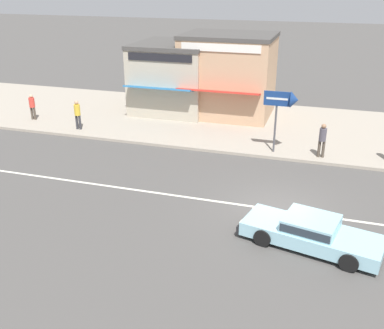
{
  "coord_description": "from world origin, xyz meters",
  "views": [
    {
      "loc": [
        1.37,
        -15.64,
        8.36
      ],
      "look_at": [
        -3.98,
        1.55,
        0.8
      ],
      "focal_mm": 42.0,
      "sensor_mm": 36.0,
      "label": 1
    }
  ],
  "objects_px": {
    "shopfront_corner_warung": "(174,77)",
    "shopfront_mid_block": "(228,75)",
    "pedestrian_near_clock": "(77,113)",
    "pedestrian_far_end": "(322,138)",
    "sedan_pale_blue_2": "(310,232)",
    "pedestrian_mid_kerb": "(32,105)",
    "arrow_signboard": "(290,102)"
  },
  "relations": [
    {
      "from": "shopfront_corner_warung",
      "to": "shopfront_mid_block",
      "type": "relative_size",
      "value": 1.08
    },
    {
      "from": "pedestrian_near_clock",
      "to": "shopfront_mid_block",
      "type": "relative_size",
      "value": 0.31
    },
    {
      "from": "pedestrian_far_end",
      "to": "shopfront_mid_block",
      "type": "height_order",
      "value": "shopfront_mid_block"
    },
    {
      "from": "sedan_pale_blue_2",
      "to": "pedestrian_near_clock",
      "type": "distance_m",
      "value": 15.99
    },
    {
      "from": "pedestrian_mid_kerb",
      "to": "pedestrian_far_end",
      "type": "distance_m",
      "value": 17.33
    },
    {
      "from": "pedestrian_mid_kerb",
      "to": "shopfront_mid_block",
      "type": "bearing_deg",
      "value": 23.19
    },
    {
      "from": "arrow_signboard",
      "to": "pedestrian_near_clock",
      "type": "height_order",
      "value": "arrow_signboard"
    },
    {
      "from": "shopfront_corner_warung",
      "to": "shopfront_mid_block",
      "type": "xyz_separation_m",
      "value": [
        3.6,
        -0.07,
        0.34
      ]
    },
    {
      "from": "arrow_signboard",
      "to": "pedestrian_far_end",
      "type": "bearing_deg",
      "value": -0.33
    },
    {
      "from": "pedestrian_far_end",
      "to": "shopfront_corner_warung",
      "type": "xyz_separation_m",
      "value": [
        -9.71,
        6.07,
        1.19
      ]
    },
    {
      "from": "sedan_pale_blue_2",
      "to": "pedestrian_far_end",
      "type": "distance_m",
      "value": 8.04
    },
    {
      "from": "sedan_pale_blue_2",
      "to": "shopfront_corner_warung",
      "type": "xyz_separation_m",
      "value": [
        -9.71,
        14.09,
        1.8
      ]
    },
    {
      "from": "sedan_pale_blue_2",
      "to": "shopfront_corner_warung",
      "type": "distance_m",
      "value": 17.2
    },
    {
      "from": "shopfront_corner_warung",
      "to": "shopfront_mid_block",
      "type": "distance_m",
      "value": 3.62
    },
    {
      "from": "pedestrian_near_clock",
      "to": "shopfront_mid_block",
      "type": "height_order",
      "value": "shopfront_mid_block"
    },
    {
      "from": "arrow_signboard",
      "to": "pedestrian_near_clock",
      "type": "distance_m",
      "value": 12.04
    },
    {
      "from": "sedan_pale_blue_2",
      "to": "pedestrian_mid_kerb",
      "type": "xyz_separation_m",
      "value": [
        -17.29,
        9.23,
        0.54
      ]
    },
    {
      "from": "pedestrian_mid_kerb",
      "to": "shopfront_corner_warung",
      "type": "relative_size",
      "value": 0.27
    },
    {
      "from": "pedestrian_near_clock",
      "to": "pedestrian_mid_kerb",
      "type": "height_order",
      "value": "pedestrian_near_clock"
    },
    {
      "from": "pedestrian_far_end",
      "to": "shopfront_corner_warung",
      "type": "relative_size",
      "value": 0.28
    },
    {
      "from": "arrow_signboard",
      "to": "shopfront_mid_block",
      "type": "height_order",
      "value": "shopfront_mid_block"
    },
    {
      "from": "pedestrian_near_clock",
      "to": "arrow_signboard",
      "type": "bearing_deg",
      "value": -1.59
    },
    {
      "from": "pedestrian_near_clock",
      "to": "pedestrian_far_end",
      "type": "relative_size",
      "value": 1.0
    },
    {
      "from": "pedestrian_far_end",
      "to": "shopfront_corner_warung",
      "type": "distance_m",
      "value": 11.51
    },
    {
      "from": "arrow_signboard",
      "to": "pedestrian_mid_kerb",
      "type": "distance_m",
      "value": 15.73
    },
    {
      "from": "shopfront_corner_warung",
      "to": "pedestrian_near_clock",
      "type": "bearing_deg",
      "value": -124.34
    },
    {
      "from": "shopfront_corner_warung",
      "to": "arrow_signboard",
      "type": "bearing_deg",
      "value": -37.14
    },
    {
      "from": "arrow_signboard",
      "to": "pedestrian_near_clock",
      "type": "xyz_separation_m",
      "value": [
        -11.92,
        0.33,
        -1.64
      ]
    },
    {
      "from": "pedestrian_near_clock",
      "to": "shopfront_mid_block",
      "type": "distance_m",
      "value": 9.53
    },
    {
      "from": "pedestrian_mid_kerb",
      "to": "pedestrian_far_end",
      "type": "height_order",
      "value": "pedestrian_far_end"
    },
    {
      "from": "pedestrian_mid_kerb",
      "to": "pedestrian_far_end",
      "type": "relative_size",
      "value": 0.93
    },
    {
      "from": "pedestrian_near_clock",
      "to": "pedestrian_far_end",
      "type": "distance_m",
      "value": 13.63
    }
  ]
}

